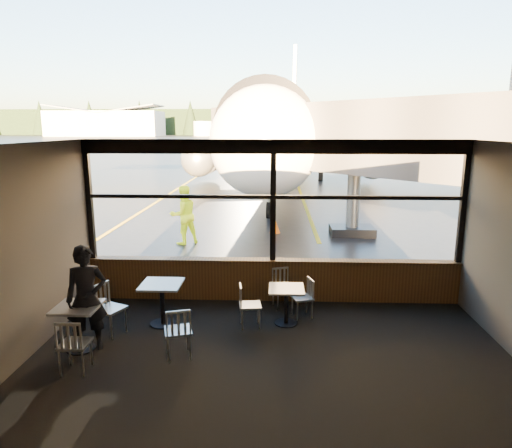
# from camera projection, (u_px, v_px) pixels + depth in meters

# --- Properties ---
(ground_plane) EXTENTS (520.00, 520.00, 0.00)m
(ground_plane) POSITION_uv_depth(u_px,v_px,m) (276.00, 141.00, 127.33)
(ground_plane) COLOR black
(ground_plane) RESTS_ON ground
(carpet_floor) EXTENTS (8.00, 6.00, 0.01)m
(carpet_floor) POSITION_uv_depth(u_px,v_px,m) (271.00, 370.00, 7.15)
(carpet_floor) COLOR black
(carpet_floor) RESTS_ON ground
(ceiling) EXTENTS (8.00, 6.00, 0.04)m
(ceiling) POSITION_uv_depth(u_px,v_px,m) (273.00, 145.00, 6.42)
(ceiling) COLOR #38332D
(ceiling) RESTS_ON ground
(wall_left) EXTENTS (0.04, 6.00, 3.50)m
(wall_left) POSITION_uv_depth(u_px,v_px,m) (10.00, 260.00, 6.95)
(wall_left) COLOR #524A41
(wall_left) RESTS_ON ground
(wall_back) EXTENTS (8.00, 0.04, 3.50)m
(wall_back) POSITION_uv_depth(u_px,v_px,m) (268.00, 368.00, 3.85)
(wall_back) COLOR #524A41
(wall_back) RESTS_ON ground
(window_sill) EXTENTS (8.00, 0.28, 0.90)m
(window_sill) POSITION_uv_depth(u_px,v_px,m) (273.00, 280.00, 9.99)
(window_sill) COLOR #4C3117
(window_sill) RESTS_ON ground
(window_header) EXTENTS (8.00, 0.18, 0.30)m
(window_header) POSITION_uv_depth(u_px,v_px,m) (274.00, 147.00, 9.38)
(window_header) COLOR black
(window_header) RESTS_ON ground
(mullion_left) EXTENTS (0.12, 0.12, 2.60)m
(mullion_left) POSITION_uv_depth(u_px,v_px,m) (89.00, 200.00, 9.79)
(mullion_left) COLOR black
(mullion_left) RESTS_ON ground
(mullion_centre) EXTENTS (0.12, 0.12, 2.60)m
(mullion_centre) POSITION_uv_depth(u_px,v_px,m) (273.00, 202.00, 9.62)
(mullion_centre) COLOR black
(mullion_centre) RESTS_ON ground
(mullion_right) EXTENTS (0.12, 0.12, 2.60)m
(mullion_right) POSITION_uv_depth(u_px,v_px,m) (463.00, 203.00, 9.46)
(mullion_right) COLOR black
(mullion_right) RESTS_ON ground
(window_transom) EXTENTS (8.00, 0.10, 0.08)m
(window_transom) POSITION_uv_depth(u_px,v_px,m) (273.00, 197.00, 9.60)
(window_transom) COLOR black
(window_transom) RESTS_ON ground
(airliner) EXTENTS (34.75, 40.69, 11.76)m
(airliner) POSITION_uv_depth(u_px,v_px,m) (286.00, 94.00, 30.50)
(airliner) COLOR white
(airliner) RESTS_ON ground_plane
(jet_bridge) EXTENTS (9.09, 11.10, 4.85)m
(jet_bridge) POSITION_uv_depth(u_px,v_px,m) (385.00, 168.00, 14.80)
(jet_bridge) COLOR #27272A
(jet_bridge) RESTS_ON ground_plane
(cafe_table_near) EXTENTS (0.67, 0.67, 0.74)m
(cafe_table_near) POSITION_uv_depth(u_px,v_px,m) (286.00, 306.00, 8.78)
(cafe_table_near) COLOR #A4A097
(cafe_table_near) RESTS_ON carpet_floor
(cafe_table_mid) EXTENTS (0.76, 0.76, 0.84)m
(cafe_table_mid) POSITION_uv_depth(u_px,v_px,m) (162.00, 304.00, 8.74)
(cafe_table_mid) COLOR #9D9790
(cafe_table_mid) RESTS_ON carpet_floor
(cafe_table_left) EXTENTS (0.73, 0.73, 0.80)m
(cafe_table_left) POSITION_uv_depth(u_px,v_px,m) (79.00, 328.00, 7.75)
(cafe_table_left) COLOR #A49E97
(cafe_table_left) RESTS_ON carpet_floor
(chair_near_e) EXTENTS (0.55, 0.55, 0.80)m
(chair_near_e) POSITION_uv_depth(u_px,v_px,m) (302.00, 298.00, 9.09)
(chair_near_e) COLOR #BBB7A9
(chair_near_e) RESTS_ON carpet_floor
(chair_near_w) EXTENTS (0.51, 0.51, 0.84)m
(chair_near_w) POSITION_uv_depth(u_px,v_px,m) (250.00, 306.00, 8.65)
(chair_near_w) COLOR beige
(chair_near_w) RESTS_ON carpet_floor
(chair_near_n) EXTENTS (0.57, 0.57, 0.83)m
(chair_near_n) POSITION_uv_depth(u_px,v_px,m) (283.00, 288.00, 9.59)
(chair_near_n) COLOR beige
(chair_near_n) RESTS_ON carpet_floor
(chair_mid_s) EXTENTS (0.61, 0.61, 0.90)m
(chair_mid_s) POSITION_uv_depth(u_px,v_px,m) (178.00, 331.00, 7.50)
(chair_mid_s) COLOR #AFAA9E
(chair_mid_s) RESTS_ON carpet_floor
(chair_mid_w) EXTENTS (0.69, 0.69, 0.96)m
(chair_mid_w) POSITION_uv_depth(u_px,v_px,m) (110.00, 309.00, 8.33)
(chair_mid_w) COLOR #B8B2A6
(chair_mid_w) RESTS_ON carpet_floor
(chair_left_s) EXTENTS (0.51, 0.51, 0.91)m
(chair_left_s) POSITION_uv_depth(u_px,v_px,m) (75.00, 344.00, 7.04)
(chair_left_s) COLOR #A8A498
(chair_left_s) RESTS_ON carpet_floor
(passenger) EXTENTS (0.78, 0.64, 1.83)m
(passenger) POSITION_uv_depth(u_px,v_px,m) (87.00, 299.00, 7.68)
(passenger) COLOR black
(passenger) RESTS_ON carpet_floor
(ground_crew) EXTENTS (1.18, 1.13, 1.91)m
(ground_crew) POSITION_uv_depth(u_px,v_px,m) (184.00, 215.00, 14.76)
(ground_crew) COLOR #BFF219
(ground_crew) RESTS_ON ground_plane
(cone_nose) EXTENTS (0.38, 0.38, 0.52)m
(cone_nose) POSITION_uv_depth(u_px,v_px,m) (275.00, 226.00, 16.41)
(cone_nose) COLOR #FA5207
(cone_nose) RESTS_ON ground_plane
(hangar_left) EXTENTS (45.00, 18.00, 11.00)m
(hangar_left) POSITION_uv_depth(u_px,v_px,m) (106.00, 123.00, 187.74)
(hangar_left) COLOR silver
(hangar_left) RESTS_ON ground_plane
(hangar_mid) EXTENTS (38.00, 15.00, 10.00)m
(hangar_mid) POSITION_uv_depth(u_px,v_px,m) (276.00, 124.00, 189.80)
(hangar_mid) COLOR silver
(hangar_mid) RESTS_ON ground_plane
(hangar_right) EXTENTS (50.00, 20.00, 12.00)m
(hangar_right) POSITION_uv_depth(u_px,v_px,m) (428.00, 121.00, 180.23)
(hangar_right) COLOR silver
(hangar_right) RESTS_ON ground_plane
(fuel_tank_a) EXTENTS (8.00, 8.00, 6.00)m
(fuel_tank_a) POSITION_uv_depth(u_px,v_px,m) (203.00, 129.00, 188.54)
(fuel_tank_a) COLOR silver
(fuel_tank_a) RESTS_ON ground_plane
(fuel_tank_b) EXTENTS (8.00, 8.00, 6.00)m
(fuel_tank_b) POSITION_uv_depth(u_px,v_px,m) (227.00, 129.00, 188.12)
(fuel_tank_b) COLOR silver
(fuel_tank_b) RESTS_ON ground_plane
(fuel_tank_c) EXTENTS (8.00, 8.00, 6.00)m
(fuel_tank_c) POSITION_uv_depth(u_px,v_px,m) (252.00, 129.00, 187.70)
(fuel_tank_c) COLOR silver
(fuel_tank_c) RESTS_ON ground_plane
(treeline) EXTENTS (360.00, 3.00, 12.00)m
(treeline) POSITION_uv_depth(u_px,v_px,m) (276.00, 122.00, 214.01)
(treeline) COLOR black
(treeline) RESTS_ON ground_plane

